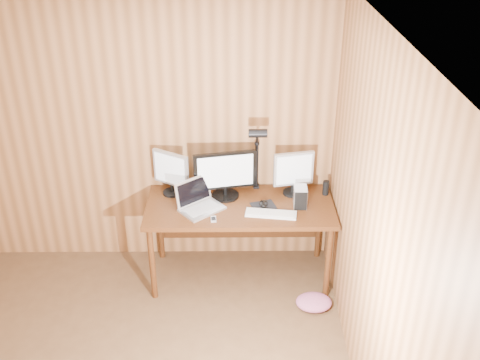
{
  "coord_description": "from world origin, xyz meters",
  "views": [
    {
      "loc": [
        0.89,
        -2.45,
        3.23
      ],
      "look_at": [
        0.93,
        1.58,
        1.02
      ],
      "focal_mm": 42.0,
      "sensor_mm": 36.0,
      "label": 1
    }
  ],
  "objects_px": {
    "desk": "(240,213)",
    "monitor_left": "(171,172)",
    "mouse": "(263,204)",
    "phone": "(213,219)",
    "hard_drive": "(300,197)",
    "monitor_center": "(225,174)",
    "laptop": "(198,202)",
    "keyboard": "(271,214)",
    "desk_lamp": "(257,149)",
    "speaker": "(326,188)",
    "monitor_right": "(293,172)"
  },
  "relations": [
    {
      "from": "mouse",
      "to": "phone",
      "type": "distance_m",
      "value": 0.47
    },
    {
      "from": "hard_drive",
      "to": "speaker",
      "type": "xyz_separation_m",
      "value": [
        0.24,
        0.19,
        -0.02
      ]
    },
    {
      "from": "mouse",
      "to": "keyboard",
      "type": "bearing_deg",
      "value": -92.89
    },
    {
      "from": "monitor_center",
      "to": "laptop",
      "type": "relative_size",
      "value": 1.24
    },
    {
      "from": "phone",
      "to": "desk_lamp",
      "type": "xyz_separation_m",
      "value": [
        0.37,
        0.45,
        0.41
      ]
    },
    {
      "from": "speaker",
      "to": "laptop",
      "type": "bearing_deg",
      "value": -169.01
    },
    {
      "from": "hard_drive",
      "to": "phone",
      "type": "height_order",
      "value": "hard_drive"
    },
    {
      "from": "laptop",
      "to": "desk_lamp",
      "type": "bearing_deg",
      "value": -11.63
    },
    {
      "from": "desk_lamp",
      "to": "monitor_center",
      "type": "bearing_deg",
      "value": 177.48
    },
    {
      "from": "monitor_center",
      "to": "laptop",
      "type": "height_order",
      "value": "monitor_center"
    },
    {
      "from": "desk",
      "to": "hard_drive",
      "type": "relative_size",
      "value": 9.2
    },
    {
      "from": "keyboard",
      "to": "hard_drive",
      "type": "relative_size",
      "value": 2.5
    },
    {
      "from": "laptop",
      "to": "hard_drive",
      "type": "height_order",
      "value": "laptop"
    },
    {
      "from": "phone",
      "to": "monitor_right",
      "type": "bearing_deg",
      "value": 26.78
    },
    {
      "from": "phone",
      "to": "mouse",
      "type": "bearing_deg",
      "value": 22.2
    },
    {
      "from": "desk",
      "to": "desk_lamp",
      "type": "bearing_deg",
      "value": 45.37
    },
    {
      "from": "monitor_center",
      "to": "hard_drive",
      "type": "xyz_separation_m",
      "value": [
        0.63,
        -0.16,
        -0.13
      ]
    },
    {
      "from": "monitor_right",
      "to": "mouse",
      "type": "relative_size",
      "value": 3.54
    },
    {
      "from": "desk",
      "to": "monitor_right",
      "type": "height_order",
      "value": "monitor_right"
    },
    {
      "from": "monitor_center",
      "to": "mouse",
      "type": "relative_size",
      "value": 4.78
    },
    {
      "from": "hard_drive",
      "to": "monitor_center",
      "type": "bearing_deg",
      "value": 168.01
    },
    {
      "from": "keyboard",
      "to": "phone",
      "type": "relative_size",
      "value": 4.74
    },
    {
      "from": "monitor_left",
      "to": "laptop",
      "type": "distance_m",
      "value": 0.38
    },
    {
      "from": "phone",
      "to": "desk_lamp",
      "type": "bearing_deg",
      "value": 46.27
    },
    {
      "from": "desk",
      "to": "monitor_left",
      "type": "xyz_separation_m",
      "value": [
        -0.59,
        0.13,
        0.33
      ]
    },
    {
      "from": "desk",
      "to": "laptop",
      "type": "distance_m",
      "value": 0.41
    },
    {
      "from": "monitor_right",
      "to": "keyboard",
      "type": "bearing_deg",
      "value": -132.65
    },
    {
      "from": "monitor_center",
      "to": "mouse",
      "type": "xyz_separation_m",
      "value": [
        0.32,
        -0.16,
        -0.2
      ]
    },
    {
      "from": "monitor_left",
      "to": "mouse",
      "type": "bearing_deg",
      "value": 15.52
    },
    {
      "from": "desk",
      "to": "monitor_left",
      "type": "distance_m",
      "value": 0.69
    },
    {
      "from": "monitor_right",
      "to": "speaker",
      "type": "height_order",
      "value": "monitor_right"
    },
    {
      "from": "speaker",
      "to": "monitor_left",
      "type": "bearing_deg",
      "value": 178.84
    },
    {
      "from": "monitor_center",
      "to": "keyboard",
      "type": "height_order",
      "value": "monitor_center"
    },
    {
      "from": "desk",
      "to": "monitor_center",
      "type": "relative_size",
      "value": 2.97
    },
    {
      "from": "monitor_right",
      "to": "phone",
      "type": "bearing_deg",
      "value": -160.03
    },
    {
      "from": "laptop",
      "to": "desk_lamp",
      "type": "distance_m",
      "value": 0.67
    },
    {
      "from": "mouse",
      "to": "hard_drive",
      "type": "xyz_separation_m",
      "value": [
        0.31,
        0.0,
        0.06
      ]
    },
    {
      "from": "desk",
      "to": "laptop",
      "type": "bearing_deg",
      "value": -162.04
    },
    {
      "from": "monitor_right",
      "to": "hard_drive",
      "type": "distance_m",
      "value": 0.24
    },
    {
      "from": "keyboard",
      "to": "mouse",
      "type": "height_order",
      "value": "mouse"
    },
    {
      "from": "monitor_center",
      "to": "speaker",
      "type": "height_order",
      "value": "monitor_center"
    },
    {
      "from": "speaker",
      "to": "hard_drive",
      "type": "bearing_deg",
      "value": -142.35
    },
    {
      "from": "laptop",
      "to": "hard_drive",
      "type": "distance_m",
      "value": 0.86
    },
    {
      "from": "keyboard",
      "to": "phone",
      "type": "distance_m",
      "value": 0.48
    },
    {
      "from": "monitor_center",
      "to": "desk",
      "type": "bearing_deg",
      "value": -41.16
    },
    {
      "from": "monitor_center",
      "to": "desk_lamp",
      "type": "distance_m",
      "value": 0.35
    },
    {
      "from": "laptop",
      "to": "keyboard",
      "type": "relative_size",
      "value": 1.0
    },
    {
      "from": "keyboard",
      "to": "mouse",
      "type": "xyz_separation_m",
      "value": [
        -0.06,
        0.14,
        0.01
      ]
    },
    {
      "from": "monitor_center",
      "to": "phone",
      "type": "relative_size",
      "value": 5.88
    },
    {
      "from": "keyboard",
      "to": "phone",
      "type": "xyz_separation_m",
      "value": [
        -0.47,
        -0.07,
        -0.0
      ]
    }
  ]
}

